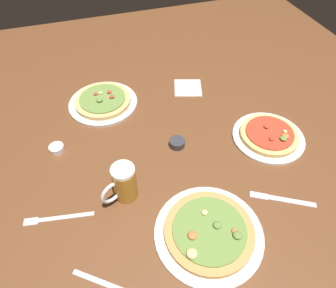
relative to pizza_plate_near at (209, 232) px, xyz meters
name	(u,v)px	position (x,y,z in m)	size (l,w,h in m)	color
ground_plane	(168,150)	(-0.01, 0.38, -0.03)	(2.40, 2.40, 0.03)	brown
pizza_plate_near	(209,232)	(0.00, 0.00, 0.00)	(0.33, 0.33, 0.05)	silver
pizza_plate_far	(103,101)	(-0.20, 0.71, 0.00)	(0.30, 0.30, 0.05)	silver
pizza_plate_side	(269,136)	(0.38, 0.30, 0.00)	(0.28, 0.28, 0.05)	silver
beer_mug_dark	(124,183)	(-0.21, 0.22, 0.05)	(0.13, 0.08, 0.14)	#B27A23
ramekin_sauce	(177,144)	(0.03, 0.37, 0.00)	(0.06, 0.06, 0.03)	#333338
ramekin_butter	(57,148)	(-0.42, 0.49, 0.00)	(0.06, 0.06, 0.03)	silver
napkin_folded	(188,88)	(0.19, 0.70, -0.01)	(0.12, 0.13, 0.01)	silver
fork_left	(57,218)	(-0.44, 0.20, -0.01)	(0.22, 0.06, 0.01)	silver
knife_right	(282,199)	(0.28, 0.04, -0.01)	(0.20, 0.12, 0.01)	silver
fork_spare	(111,286)	(-0.31, -0.06, -0.01)	(0.19, 0.15, 0.01)	silver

